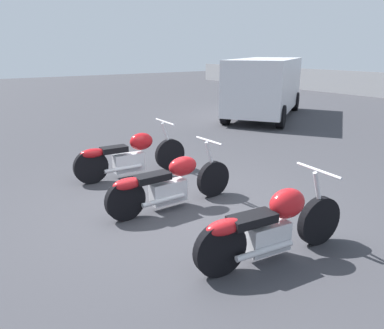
% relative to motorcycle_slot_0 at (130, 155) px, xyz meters
% --- Properties ---
extents(ground_plane, '(60.00, 60.00, 0.00)m').
position_rel_motorcycle_slot_0_xyz_m(ground_plane, '(1.78, -0.06, -0.41)').
color(ground_plane, '#38383D').
extents(motorcycle_slot_0, '(0.72, 2.18, 0.98)m').
position_rel_motorcycle_slot_0_xyz_m(motorcycle_slot_0, '(0.00, 0.00, 0.00)').
color(motorcycle_slot_0, black).
rests_on(motorcycle_slot_0, ground_plane).
extents(motorcycle_slot_1, '(0.62, 2.12, 0.95)m').
position_rel_motorcycle_slot_0_xyz_m(motorcycle_slot_1, '(1.66, -0.17, -0.02)').
color(motorcycle_slot_1, black).
rests_on(motorcycle_slot_1, ground_plane).
extents(motorcycle_slot_2, '(0.66, 2.01, 0.97)m').
position_rel_motorcycle_slot_0_xyz_m(motorcycle_slot_2, '(3.53, 0.01, 0.01)').
color(motorcycle_slot_2, black).
rests_on(motorcycle_slot_2, ground_plane).
extents(parked_van, '(4.26, 5.10, 1.98)m').
position_rel_motorcycle_slot_0_xyz_m(parked_van, '(-3.25, 6.75, 0.70)').
color(parked_van, silver).
rests_on(parked_van, ground_plane).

